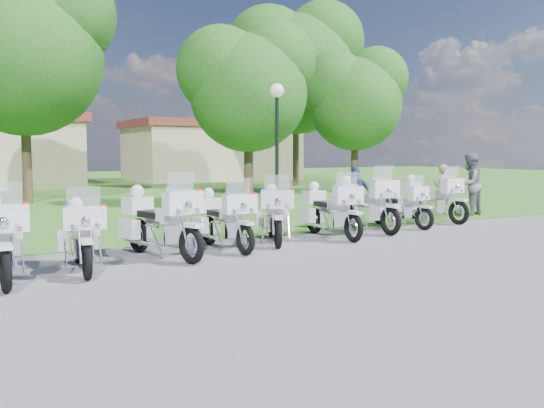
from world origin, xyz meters
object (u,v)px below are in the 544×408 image
motorcycle_3 (223,219)px  bystander_b (469,185)px  motorcycle_2 (159,221)px  motorcycle_1 (81,234)px  motorcycle_5 (330,209)px  motorcycle_7 (398,205)px  motorcycle_6 (364,203)px  bystander_a (441,190)px  lamp_post (277,116)px  motorcycle_4 (274,213)px  motorcycle_8 (430,198)px  bystander_c (356,195)px

motorcycle_3 → bystander_b: bystander_b is taller
motorcycle_3 → motorcycle_2: bearing=8.0°
motorcycle_1 → motorcycle_5: 6.10m
motorcycle_5 → motorcycle_7: motorcycle_5 is taller
motorcycle_1 → motorcycle_3: (3.06, 0.83, 0.01)m
motorcycle_6 → bystander_a: (4.63, 1.91, 0.09)m
motorcycle_5 → bystander_b: 6.78m
motorcycle_7 → lamp_post: size_ratio=0.51×
motorcycle_7 → bystander_b: 4.01m
motorcycle_3 → motorcycle_7: bearing=-171.7°
motorcycle_5 → lamp_post: 5.53m
motorcycle_2 → bystander_a: motorcycle_2 is taller
motorcycle_4 → motorcycle_2: bearing=36.5°
lamp_post → bystander_a: size_ratio=2.58×
motorcycle_8 → bystander_a: (1.66, 1.21, 0.12)m
motorcycle_3 → motorcycle_6: (4.34, 0.86, 0.08)m
motorcycle_6 → motorcycle_7: motorcycle_6 is taller
motorcycle_4 → bystander_c: bearing=-127.6°
bystander_c → motorcycle_6: bearing=67.0°
bystander_a → bystander_c: 3.78m
lamp_post → bystander_c: size_ratio=2.58×
motorcycle_6 → motorcycle_2: bearing=11.6°
motorcycle_7 → bystander_c: bearing=-80.0°
motorcycle_7 → bystander_a: (3.34, 1.74, 0.21)m
bystander_c → motorcycle_7: bearing=115.3°
motorcycle_2 → bystander_b: size_ratio=1.24×
motorcycle_5 → motorcycle_6: bearing=-157.8°
bystander_b → bystander_c: size_ratio=1.22×
motorcycle_3 → motorcycle_8: size_ratio=0.93×
motorcycle_4 → bystander_a: (7.56, 2.43, 0.16)m
bystander_c → motorcycle_5: bearing=48.6°
motorcycle_1 → motorcycle_6: size_ratio=0.87×
motorcycle_5 → lamp_post: (1.34, 4.77, 2.45)m
motorcycle_2 → bystander_b: bearing=178.0°
motorcycle_3 → bystander_c: (5.21, 2.33, 0.17)m
motorcycle_2 → motorcycle_8: (8.78, 1.82, -0.01)m
motorcycle_6 → lamp_post: size_ratio=0.61×
motorcycle_4 → motorcycle_7: motorcycle_4 is taller
motorcycle_3 → motorcycle_4: size_ratio=1.05×
lamp_post → bystander_a: lamp_post is taller
motorcycle_5 → bystander_a: 6.51m
motorcycle_2 → motorcycle_5: (4.40, 0.61, -0.04)m
bystander_b → bystander_c: (-4.27, 0.24, -0.17)m
motorcycle_1 → bystander_c: 8.85m
motorcycle_3 → bystander_c: bearing=-158.0°
motorcycle_1 → motorcycle_4: (4.46, 1.17, 0.03)m
motorcycle_5 → lamp_post: lamp_post is taller
motorcycle_1 → motorcycle_6: bearing=-160.3°
motorcycle_1 → bystander_a: bearing=-156.5°
motorcycle_2 → motorcycle_3: bearing=175.9°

